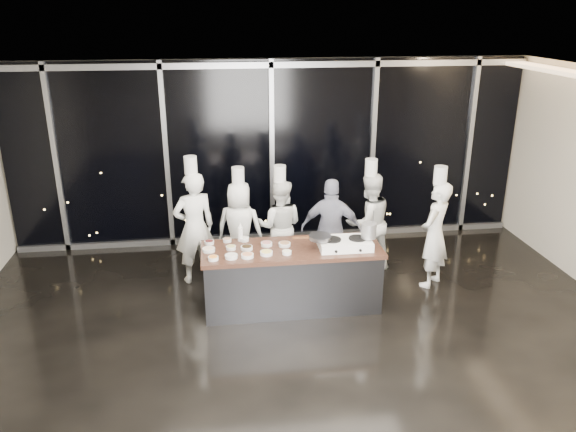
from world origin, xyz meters
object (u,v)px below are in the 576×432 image
(demo_counter, at_px, (292,277))
(chef_far_left, at_px, (194,226))
(chef_center, at_px, (280,226))
(chef_right, at_px, (368,222))
(chef_side, at_px, (435,233))
(stock_pot, at_px, (369,230))
(guest, at_px, (332,230))
(frying_pan, at_px, (319,237))
(stove, at_px, (345,243))
(chef_left, at_px, (240,227))

(demo_counter, height_order, chef_far_left, chef_far_left)
(demo_counter, height_order, chef_center, chef_center)
(chef_right, bearing_deg, demo_counter, 20.54)
(chef_center, xyz_separation_m, chef_side, (2.22, -0.79, 0.07))
(demo_counter, xyz_separation_m, stock_pot, (1.04, -0.11, 0.69))
(demo_counter, bearing_deg, guest, 48.53)
(chef_far_left, relative_size, chef_right, 1.08)
(demo_counter, height_order, guest, guest)
(demo_counter, bearing_deg, frying_pan, -11.24)
(chef_right, bearing_deg, guest, 3.01)
(demo_counter, bearing_deg, chef_right, 37.79)
(chef_far_left, bearing_deg, chef_center, 168.51)
(chef_far_left, height_order, chef_center, chef_far_left)
(demo_counter, xyz_separation_m, stove, (0.72, -0.10, 0.51))
(frying_pan, relative_size, chef_left, 0.31)
(frying_pan, bearing_deg, demo_counter, 169.74)
(frying_pan, height_order, chef_side, chef_side)
(stock_pot, bearing_deg, chef_right, 74.28)
(stock_pot, distance_m, chef_side, 1.30)
(demo_counter, distance_m, chef_center, 1.23)
(guest, bearing_deg, demo_counter, 65.00)
(demo_counter, relative_size, chef_left, 1.42)
(frying_pan, distance_m, chef_center, 1.35)
(chef_side, bearing_deg, frying_pan, -30.61)
(guest, bearing_deg, stock_pot, 124.68)
(demo_counter, bearing_deg, chef_far_left, 142.97)
(frying_pan, height_order, chef_center, chef_center)
(chef_right, relative_size, chef_side, 0.98)
(stove, xyz_separation_m, frying_pan, (-0.35, 0.02, 0.10))
(stock_pot, bearing_deg, stove, 176.73)
(guest, bearing_deg, chef_center, -8.92)
(demo_counter, relative_size, stock_pot, 11.89)
(chef_far_left, xyz_separation_m, chef_center, (1.32, 0.17, -0.12))
(stock_pot, height_order, chef_side, chef_side)
(demo_counter, bearing_deg, chef_center, 90.96)
(stove, xyz_separation_m, chef_right, (0.65, 1.16, -0.16))
(stock_pot, relative_size, chef_side, 0.11)
(frying_pan, xyz_separation_m, chef_right, (1.00, 1.14, -0.26))
(chef_far_left, distance_m, chef_center, 1.34)
(chef_center, bearing_deg, demo_counter, 103.39)
(demo_counter, relative_size, chef_center, 1.41)
(stove, xyz_separation_m, chef_center, (-0.74, 1.28, -0.20))
(frying_pan, xyz_separation_m, chef_far_left, (-1.71, 1.08, -0.18))
(stock_pot, xyz_separation_m, guest, (-0.31, 0.94, -0.34))
(chef_side, bearing_deg, chef_right, -83.96)
(stove, height_order, chef_side, chef_side)
(stove, height_order, chef_left, chef_left)
(stock_pot, distance_m, chef_center, 1.72)
(demo_counter, height_order, stock_pot, stock_pot)
(guest, height_order, chef_right, chef_right)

